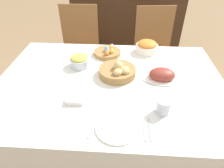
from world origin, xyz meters
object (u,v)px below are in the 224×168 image
chair_far_left (80,49)px  sideboard (126,27)px  dinner_plate (117,127)px  bread_basket (118,71)px  spoon (150,129)px  pineapple_bowl (80,61)px  ham_platter (162,75)px  carrot_bowl (147,47)px  butter_dish (75,100)px  chair_far_right (154,52)px  knife (144,129)px  egg_basket (108,52)px  fork (91,126)px  drinking_cup (163,107)px

chair_far_left → sideboard: 0.99m
chair_far_left → dinner_plate: size_ratio=4.20×
bread_basket → spoon: bread_basket is taller
dinner_plate → pineapple_bowl: bearing=117.3°
ham_platter → spoon: bearing=-104.5°
ham_platter → spoon: ham_platter is taller
chair_far_left → dinner_plate: (0.49, -1.34, 0.23)m
sideboard → carrot_bowl: size_ratio=7.87×
sideboard → spoon: 2.19m
ham_platter → carrot_bowl: size_ratio=1.47×
sideboard → butter_dish: size_ratio=14.11×
chair_far_left → ham_platter: chair_far_left is taller
chair_far_right → spoon: chair_far_right is taller
knife → spoon: bearing=-0.2°
chair_far_right → ham_platter: (-0.06, -0.86, 0.26)m
chair_far_right → egg_basket: bearing=-138.5°
fork → dinner_plate: bearing=-0.2°
butter_dish → fork: bearing=-56.8°
egg_basket → butter_dish: (-0.15, -0.63, -0.01)m
sideboard → pineapple_bowl: bearing=-103.3°
carrot_bowl → fork: carrot_bowl is taller
sideboard → dinner_plate: sideboard is taller
fork → bread_basket: bearing=75.7°
carrot_bowl → pineapple_bowl: (-0.54, -0.27, -0.00)m
ham_platter → butter_dish: size_ratio=2.63×
pineapple_bowl → dinner_plate: 0.70m
sideboard → carrot_bowl: 1.33m
carrot_bowl → dinner_plate: (-0.22, -0.89, -0.05)m
spoon → chair_far_left: bearing=116.5°
bread_basket → spoon: 0.54m
pineapple_bowl → knife: bearing=-53.1°
egg_basket → ham_platter: (0.42, -0.33, 0.01)m
pineapple_bowl → fork: size_ratio=0.96×
pineapple_bowl → sideboard: bearing=76.7°
pineapple_bowl → drinking_cup: 0.75m
dinner_plate → knife: dinner_plate is taller
dinner_plate → bread_basket: bearing=92.1°
chair_far_right → spoon: (-0.19, -1.34, 0.23)m
sideboard → ham_platter: bearing=-81.5°
chair_far_left → knife: chair_far_left is taller
knife → drinking_cup: 0.18m
sideboard → bread_basket: (-0.07, -1.67, 0.31)m
bread_basket → ham_platter: (0.32, -0.02, -0.01)m
chair_far_left → sideboard: chair_far_left is taller
egg_basket → knife: egg_basket is taller
knife → chair_far_left: bearing=115.2°
chair_far_left → pineapple_bowl: size_ratio=6.43×
chair_far_left → bread_basket: 1.00m
chair_far_left → chair_far_right: size_ratio=1.00×
sideboard → dinner_plate: (-0.05, -2.17, 0.27)m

